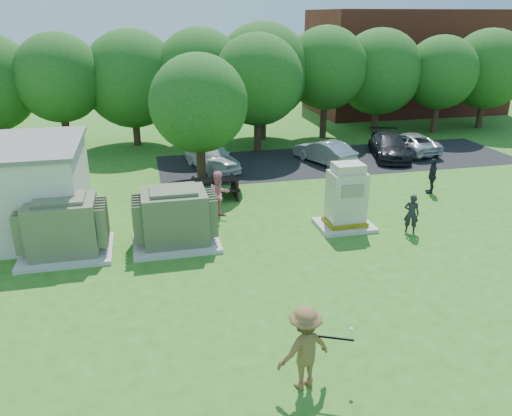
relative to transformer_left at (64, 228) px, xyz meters
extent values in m
plane|color=#2D6619|center=(6.50, -4.50, -0.97)|extent=(120.00, 120.00, 0.00)
cube|color=maroon|center=(24.50, 22.50, 3.03)|extent=(15.00, 8.00, 8.00)
cube|color=#232326|center=(13.50, 9.00, -0.96)|extent=(20.00, 6.00, 0.01)
cube|color=beige|center=(0.00, 0.00, -0.89)|extent=(3.00, 2.40, 0.15)
cube|color=#60674A|center=(0.00, 0.00, 0.08)|extent=(2.20, 1.80, 1.80)
cube|color=#60674A|center=(0.00, 0.00, 1.04)|extent=(1.60, 1.30, 0.12)
cube|color=#60674A|center=(-1.27, 0.00, 0.11)|extent=(0.32, 1.50, 1.35)
cube|color=#60674A|center=(1.27, 0.00, 0.11)|extent=(0.32, 1.50, 1.35)
cube|color=beige|center=(3.70, 0.00, -0.89)|extent=(3.00, 2.40, 0.15)
cube|color=#535C41|center=(3.70, 0.00, 0.08)|extent=(2.20, 1.80, 1.80)
cube|color=#535C41|center=(3.70, 0.00, 1.04)|extent=(1.60, 1.30, 0.12)
cube|color=#535C41|center=(2.43, 0.00, 0.11)|extent=(0.32, 1.50, 1.35)
cube|color=#535C41|center=(4.97, 0.00, 0.11)|extent=(0.32, 1.50, 1.35)
cube|color=beige|center=(10.12, 0.04, -0.90)|extent=(2.08, 1.70, 0.14)
cube|color=yellow|center=(10.12, 0.04, -0.74)|extent=(1.46, 1.18, 0.17)
cube|color=beige|center=(10.12, 0.04, 0.29)|extent=(1.32, 1.04, 1.89)
cube|color=beige|center=(10.12, 0.04, 1.40)|extent=(1.09, 0.85, 0.33)
cube|color=gray|center=(10.12, -0.50, 0.66)|extent=(0.85, 0.04, 0.47)
cube|color=black|center=(5.78, 4.42, -0.13)|extent=(2.04, 0.79, 0.07)
cube|color=black|center=(5.78, 5.04, -0.47)|extent=(2.04, 0.28, 0.06)
cube|color=black|center=(5.78, 3.80, -0.47)|extent=(2.04, 0.28, 0.06)
cube|color=black|center=(4.90, 4.42, -0.55)|extent=(0.09, 1.53, 0.84)
cube|color=black|center=(6.66, 4.42, -0.55)|extent=(0.09, 1.53, 0.84)
imported|color=brown|center=(5.82, -7.99, 0.01)|extent=(1.41, 1.04, 1.96)
imported|color=black|center=(12.29, -1.00, -0.22)|extent=(0.66, 0.60, 1.51)
imported|color=#DF7685|center=(5.61, 2.11, -0.01)|extent=(1.16, 1.06, 1.92)
imported|color=#242328|center=(15.47, 2.84, -0.16)|extent=(0.74, 1.03, 1.62)
imported|color=silver|center=(6.29, 8.84, -0.26)|extent=(2.84, 4.47, 1.42)
imported|color=#A9A9AD|center=(12.46, 8.58, -0.34)|extent=(2.70, 4.06, 1.27)
imported|color=black|center=(16.46, 8.85, -0.31)|extent=(3.05, 4.90, 1.33)
imported|color=#B5B5BA|center=(18.03, 9.59, -0.38)|extent=(2.54, 4.51, 1.19)
cylinder|color=black|center=(6.39, -8.18, 0.32)|extent=(0.80, 0.41, 0.06)
cylinder|color=maroon|center=(5.98, -7.99, 0.32)|extent=(0.23, 0.15, 0.06)
sphere|color=white|center=(6.91, -7.93, 0.27)|extent=(0.09, 0.09, 0.09)
cylinder|color=#47301E|center=(-1.50, 14.30, 0.43)|extent=(0.44, 0.44, 2.80)
sphere|color=#235B1C|center=(-1.50, 14.30, 3.33)|extent=(5.00, 5.00, 5.00)
cylinder|color=#47301E|center=(2.50, 15.10, 0.18)|extent=(0.44, 0.44, 2.30)
sphere|color=#235B1C|center=(2.50, 15.10, 3.07)|extent=(5.80, 5.80, 5.80)
cylinder|color=#47301E|center=(6.50, 14.20, 0.38)|extent=(0.44, 0.44, 2.70)
sphere|color=#235B1C|center=(6.50, 14.20, 3.35)|extent=(5.40, 5.40, 5.40)
cylinder|color=#47301E|center=(10.50, 14.80, 0.28)|extent=(0.44, 0.44, 2.50)
sphere|color=#235B1C|center=(10.50, 14.80, 3.33)|extent=(6.00, 6.00, 6.00)
cylinder|color=#47301E|center=(14.50, 14.40, 0.48)|extent=(0.44, 0.44, 2.90)
sphere|color=#235B1C|center=(14.50, 14.40, 3.49)|extent=(5.20, 5.20, 5.20)
cylinder|color=#47301E|center=(18.50, 15.00, 0.23)|extent=(0.44, 0.44, 2.40)
sphere|color=#235B1C|center=(18.50, 15.00, 3.11)|extent=(5.60, 5.60, 5.60)
cylinder|color=#47301E|center=(22.50, 14.10, 0.33)|extent=(0.44, 0.44, 2.60)
sphere|color=#235B1C|center=(22.50, 14.10, 3.07)|extent=(4.80, 4.80, 4.80)
cylinder|color=#47301E|center=(26.50, 14.70, 0.28)|extent=(0.44, 0.44, 2.50)
sphere|color=#235B1C|center=(26.50, 14.70, 3.15)|extent=(5.40, 5.40, 5.40)
cylinder|color=#47301E|center=(5.50, 7.00, 0.23)|extent=(0.44, 0.44, 2.40)
sphere|color=#235B1C|center=(5.50, 7.00, 2.81)|extent=(4.60, 4.60, 4.60)
cylinder|color=#47301E|center=(9.50, 12.00, 0.33)|extent=(0.44, 0.44, 2.60)
sphere|color=#235B1C|center=(9.50, 12.00, 3.19)|extent=(5.20, 5.20, 5.20)
camera|label=1|loc=(2.82, -16.36, 6.66)|focal=35.00mm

